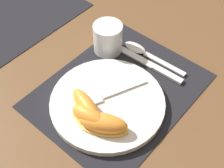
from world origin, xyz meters
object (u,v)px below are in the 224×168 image
Objects in this scene: plate at (107,103)px; spoon at (143,52)px; citrus_wedge_1 at (90,118)px; knife at (148,64)px; citrus_wedge_2 at (103,124)px; citrus_wedge_0 at (86,108)px; juice_glass at (108,39)px; fork at (104,96)px.

plate reaches higher than spoon.
plate is 2.71× the size of citrus_wedge_1.
knife is 1.80× the size of citrus_wedge_2.
plate is 0.08m from citrus_wedge_2.
citrus_wedge_0 is 1.30× the size of citrus_wedge_1.
spoon is 1.91× the size of citrus_wedge_1.
plate is at bearing -13.68° from citrus_wedge_0.
citrus_wedge_0 reaches higher than knife.
juice_glass reaches higher than citrus_wedge_2.
citrus_wedge_2 is at bearing -74.78° from citrus_wedge_1.
spoon is (0.19, 0.04, -0.00)m from plate.
juice_glass is 0.44× the size of fork.
plate is at bearing 34.10° from citrus_wedge_2.
plate is 2.23× the size of citrus_wedge_2.
citrus_wedge_2 reaches higher than plate.
citrus_wedge_0 and citrus_wedge_1 have the same top height.
fork is (-0.14, -0.11, -0.02)m from juice_glass.
juice_glass is 0.43× the size of spoon.
spoon is at bearing 11.45° from citrus_wedge_1.
citrus_wedge_1 is (-0.01, -0.03, 0.00)m from citrus_wedge_0.
juice_glass is at bearing 38.37° from fork.
fork is (0.00, 0.01, 0.01)m from plate.
citrus_wedge_1 is 0.82× the size of citrus_wedge_2.
citrus_wedge_1 is (-0.24, -0.02, 0.03)m from knife.
citrus_wedge_2 is (-0.07, -0.06, 0.01)m from fork.
knife is at bearing 11.42° from citrus_wedge_2.
citrus_wedge_0 is (-0.06, 0.01, 0.03)m from plate.
spoon is 1.04× the size of fork.
spoon is 0.27m from citrus_wedge_1.
fork is at bearing 177.18° from knife.
citrus_wedge_2 is at bearing -140.23° from fork.
citrus_wedge_1 is (-0.22, -0.14, -0.00)m from juice_glass.
plate is 0.02m from fork.
knife is (0.17, 0.00, -0.01)m from plate.
juice_glass is at bearing 102.03° from knife.
fork is 1.41× the size of citrus_wedge_0.
plate is at bearing -106.34° from fork.
citrus_wedge_0 reaches higher than citrus_wedge_2.
fork is at bearing -141.63° from juice_glass.
spoon is (0.02, 0.04, 0.00)m from knife.
citrus_wedge_0 is (-0.23, 0.01, 0.03)m from knife.
fork is at bearing 18.43° from citrus_wedge_1.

